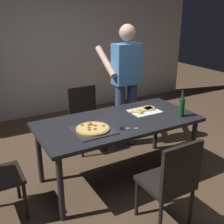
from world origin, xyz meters
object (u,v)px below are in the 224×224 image
at_px(chair_near_camera, 172,179).
at_px(dining_table, 118,126).
at_px(person_serving_pizza, 126,80).
at_px(pepperoni_pizza_on_tray, 93,129).
at_px(kitchen_scissors, 125,128).
at_px(chair_far_side, 85,114).
at_px(wine_bottle, 182,107).

bearing_deg(chair_near_camera, dining_table, 90.00).
distance_m(dining_table, person_serving_pizza, 0.94).
distance_m(pepperoni_pizza_on_tray, kitchen_scissors, 0.34).
bearing_deg(kitchen_scissors, chair_near_camera, -85.07).
height_order(chair_near_camera, chair_far_side, same).
distance_m(dining_table, wine_bottle, 0.77).
height_order(chair_far_side, pepperoni_pizza_on_tray, chair_far_side).
bearing_deg(dining_table, pepperoni_pizza_on_tray, -163.75).
height_order(person_serving_pizza, pepperoni_pizza_on_tray, person_serving_pizza).
distance_m(pepperoni_pizza_on_tray, wine_bottle, 1.08).
relative_size(chair_far_side, person_serving_pizza, 0.51).
height_order(pepperoni_pizza_on_tray, kitchen_scissors, pepperoni_pizza_on_tray).
height_order(chair_near_camera, kitchen_scissors, chair_near_camera).
bearing_deg(kitchen_scissors, dining_table, 76.26).
relative_size(chair_near_camera, kitchen_scissors, 4.67).
bearing_deg(chair_near_camera, chair_far_side, 90.00).
relative_size(pepperoni_pizza_on_tray, wine_bottle, 1.30).
bearing_deg(wine_bottle, dining_table, 159.56).
xyz_separation_m(dining_table, pepperoni_pizza_on_tray, (-0.37, -0.11, 0.09)).
xyz_separation_m(person_serving_pizza, pepperoni_pizza_on_tray, (-0.91, -0.82, -0.23)).
relative_size(chair_near_camera, wine_bottle, 2.85).
distance_m(person_serving_pizza, kitchen_scissors, 1.15).
distance_m(chair_near_camera, chair_far_side, 1.85).
relative_size(wine_bottle, kitchen_scissors, 1.64).
xyz_separation_m(pepperoni_pizza_on_tray, wine_bottle, (1.07, -0.15, 0.10)).
distance_m(chair_far_side, wine_bottle, 1.42).
bearing_deg(person_serving_pizza, chair_far_side, 157.76).
xyz_separation_m(dining_table, wine_bottle, (0.69, -0.26, 0.19)).
xyz_separation_m(person_serving_pizza, wine_bottle, (0.16, -0.97, -0.13)).
bearing_deg(pepperoni_pizza_on_tray, kitchen_scissors, -22.78).
bearing_deg(chair_far_side, wine_bottle, -59.64).
bearing_deg(chair_far_side, chair_near_camera, -90.00).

